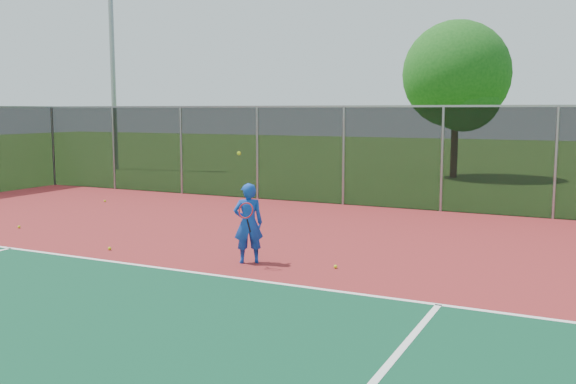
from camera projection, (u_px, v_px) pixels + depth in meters
name	position (u px, v px, depth m)	size (l,w,h in m)	color
ground	(217.00, 353.00, 7.75)	(120.00, 120.00, 0.00)	#35621C
court_apron	(289.00, 307.00, 9.53)	(30.00, 20.00, 0.02)	maroon
fence_back	(442.00, 158.00, 18.25)	(30.00, 0.06, 3.03)	black
tennis_player	(248.00, 223.00, 12.12)	(0.67, 0.72, 2.11)	#1240AE
practice_ball_1	(105.00, 201.00, 20.26)	(0.07, 0.07, 0.07)	#C0D418
practice_ball_2	(336.00, 267.00, 11.77)	(0.07, 0.07, 0.07)	#C0D418
practice_ball_4	(19.00, 227.00, 15.77)	(0.07, 0.07, 0.07)	#C0D418
practice_ball_5	(110.00, 248.00, 13.31)	(0.07, 0.07, 0.07)	#C0D418
floodlight_nw	(112.00, 36.00, 31.00)	(0.90, 0.40, 11.36)	gray
tree_back_left	(458.00, 79.00, 27.18)	(4.56, 4.56, 6.70)	#372014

